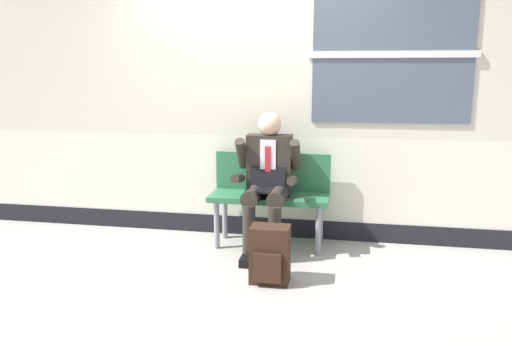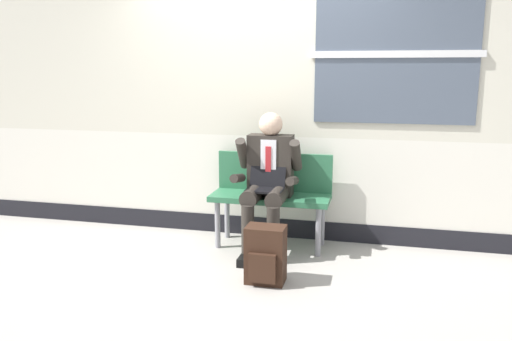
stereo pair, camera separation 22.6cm
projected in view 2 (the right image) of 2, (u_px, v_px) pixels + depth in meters
The scene contains 5 objects.
ground_plane at pixel (246, 253), 4.56m from camera, with size 18.00×18.00×0.00m, color #9E9991.
station_wall at pixel (263, 99), 4.86m from camera, with size 6.72×0.17×2.68m.
bench_with_person at pixel (272, 191), 4.71m from camera, with size 1.08×0.42×0.85m.
person_seated at pixel (268, 179), 4.50m from camera, with size 0.57×0.70×1.24m.
backpack at pixel (265, 255), 3.90m from camera, with size 0.30×0.24×0.44m.
Camera 2 is at (1.11, -4.19, 1.61)m, focal length 35.89 mm.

